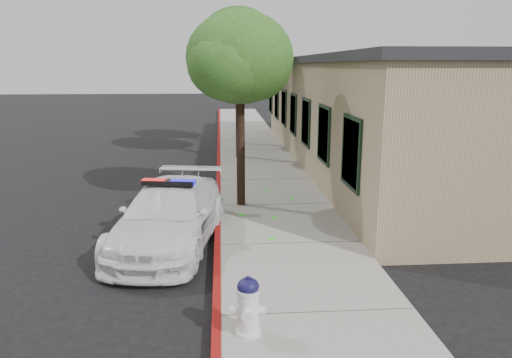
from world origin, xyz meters
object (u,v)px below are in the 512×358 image
(fire_hydrant, at_px, (248,306))
(street_tree_near, at_px, (240,62))
(street_tree_far, at_px, (240,55))
(police_car, at_px, (170,215))
(street_tree_mid, at_px, (239,45))
(clapboard_building, at_px, (385,111))

(fire_hydrant, relative_size, street_tree_near, 0.17)
(street_tree_near, xyz_separation_m, street_tree_far, (0.43, 10.78, 0.42))
(police_car, height_order, street_tree_mid, street_tree_mid)
(street_tree_mid, bearing_deg, street_tree_near, -91.86)
(clapboard_building, relative_size, fire_hydrant, 23.56)
(fire_hydrant, bearing_deg, street_tree_near, 96.80)
(clapboard_building, height_order, fire_hydrant, clapboard_building)
(clapboard_building, relative_size, street_tree_far, 3.69)
(street_tree_mid, xyz_separation_m, street_tree_far, (0.20, 3.65, -0.29))
(police_car, xyz_separation_m, street_tree_mid, (1.92, 9.69, 4.02))
(clapboard_building, height_order, street_tree_far, street_tree_far)
(police_car, bearing_deg, clapboard_building, 57.27)
(clapboard_building, xyz_separation_m, street_tree_far, (-5.55, 4.84, 2.28))
(street_tree_mid, bearing_deg, clapboard_building, -11.66)
(police_car, bearing_deg, fire_hydrant, -60.41)
(clapboard_building, relative_size, street_tree_near, 4.06)
(fire_hydrant, height_order, street_tree_near, street_tree_near)
(street_tree_mid, relative_size, street_tree_far, 1.07)
(clapboard_building, relative_size, police_car, 4.20)
(police_car, distance_m, street_tree_mid, 10.66)
(clapboard_building, bearing_deg, police_car, -132.07)
(fire_hydrant, height_order, street_tree_mid, street_tree_mid)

